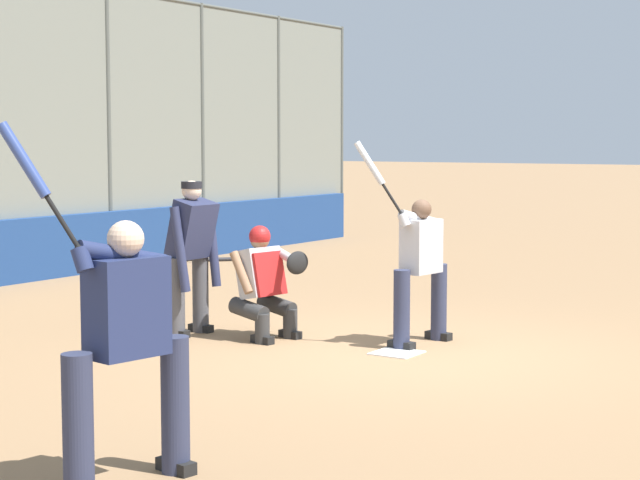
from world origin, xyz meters
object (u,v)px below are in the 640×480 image
umpire_home (191,253)px  catcher_behind_plate (265,280)px  batter_on_deck (125,343)px  spare_bat_by_padding (218,259)px  batter_at_plate (420,266)px

umpire_home → catcher_behind_plate: bearing=108.6°
catcher_behind_plate → umpire_home: bearing=-62.5°
umpire_home → batter_on_deck: (4.09, 2.90, -0.01)m
umpire_home → spare_bat_by_padding: 7.00m
batter_at_plate → catcher_behind_plate: (0.60, -1.50, -0.19)m
batter_at_plate → umpire_home: 2.44m
catcher_behind_plate → spare_bat_by_padding: 7.28m
umpire_home → spare_bat_by_padding: size_ratio=2.56×
batter_on_deck → spare_bat_by_padding: batter_on_deck is taller
catcher_behind_plate → batter_on_deck: bearing=36.0°
batter_at_plate → spare_bat_by_padding: 8.00m
umpire_home → batter_at_plate: bearing=111.6°
batter_on_deck → catcher_behind_plate: bearing=-144.2°
batter_at_plate → catcher_behind_plate: bearing=-61.1°
batter_at_plate → batter_on_deck: size_ratio=0.95×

